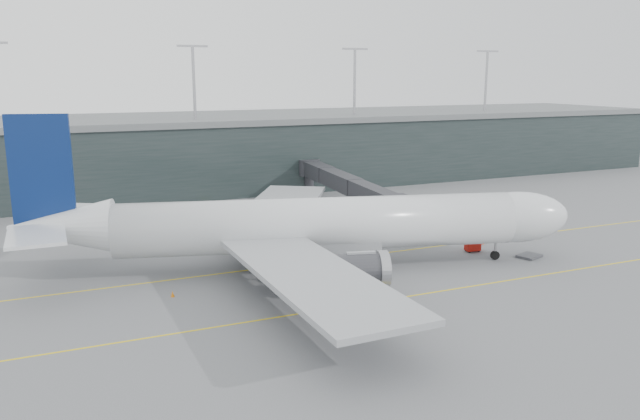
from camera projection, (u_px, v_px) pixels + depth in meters
name	position (u px, v px, depth m)	size (l,w,h in m)	color
ground	(241.00, 261.00, 81.34)	(320.00, 320.00, 0.00)	#56565A
taxiline_a	(250.00, 270.00, 77.74)	(160.00, 0.25, 0.02)	yellow
taxiline_b	(296.00, 314.00, 63.38)	(160.00, 0.25, 0.02)	yellow
taxiline_lead_main	(236.00, 224.00, 101.21)	(0.25, 60.00, 0.02)	yellow
terminal	(163.00, 153.00, 131.77)	(240.00, 36.00, 29.00)	#1D2827
main_aircraft	(314.00, 226.00, 77.40)	(68.88, 63.47, 19.56)	silver
jet_bridge	(335.00, 180.00, 111.75)	(6.72, 45.97, 7.00)	#2A2A2F
gse_cart	(473.00, 246.00, 85.68)	(2.10, 1.47, 1.35)	#A2130B
baggage_dolly	(529.00, 256.00, 83.12)	(2.97, 2.38, 0.30)	#3B3C41
uld_a	(192.00, 237.00, 88.98)	(2.74, 2.48, 2.04)	#38393E
uld_b	(196.00, 235.00, 90.57)	(2.70, 2.45, 2.02)	#38393E
uld_c	(221.00, 238.00, 89.68)	(1.93, 1.63, 1.59)	#38393E
cone_nose	(483.00, 242.00, 89.51)	(0.47, 0.47, 0.75)	#EE470D
cone_wing_stbd	(354.00, 292.00, 68.76)	(0.44, 0.44, 0.69)	red
cone_wing_port	(286.00, 231.00, 95.65)	(0.43, 0.43, 0.69)	#EC420D
cone_tail	(173.00, 294.00, 68.26)	(0.43, 0.43, 0.68)	#CF680B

